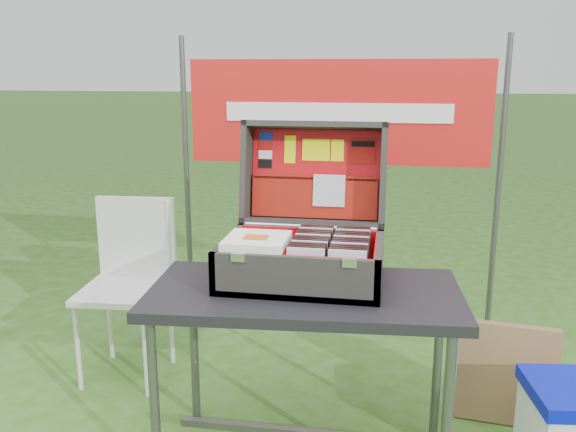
% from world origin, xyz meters
% --- Properties ---
extents(table, '(1.20, 0.66, 0.72)m').
position_xyz_m(table, '(-0.01, -0.05, 0.36)').
color(table, black).
rests_on(table, ground).
extents(table_top, '(1.20, 0.66, 0.04)m').
position_xyz_m(table_top, '(-0.01, -0.05, 0.70)').
color(table_top, black).
rests_on(table_top, ground).
extents(table_leg_fl, '(0.04, 0.04, 0.68)m').
position_xyz_m(table_leg_fl, '(-0.53, -0.28, 0.34)').
color(table_leg_fl, '#59595B').
rests_on(table_leg_fl, ground).
extents(table_leg_fr, '(0.04, 0.04, 0.68)m').
position_xyz_m(table_leg_fr, '(0.51, -0.28, 0.34)').
color(table_leg_fr, '#59595B').
rests_on(table_leg_fr, ground).
extents(table_leg_bl, '(0.04, 0.04, 0.68)m').
position_xyz_m(table_leg_bl, '(-0.53, 0.18, 0.34)').
color(table_leg_bl, '#59595B').
rests_on(table_leg_bl, ground).
extents(table_leg_br, '(0.04, 0.04, 0.68)m').
position_xyz_m(table_leg_br, '(0.51, 0.18, 0.34)').
color(table_leg_br, '#59595B').
rests_on(table_leg_br, ground).
extents(suitcase, '(0.61, 0.60, 0.58)m').
position_xyz_m(suitcase, '(-0.03, 0.10, 1.01)').
color(suitcase, '#3E3B38').
rests_on(suitcase, table).
extents(suitcase_base_bottom, '(0.61, 0.44, 0.02)m').
position_xyz_m(suitcase_base_bottom, '(-0.03, 0.04, 0.74)').
color(suitcase_base_bottom, '#3E3B38').
rests_on(suitcase_base_bottom, table_top).
extents(suitcase_base_wall_front, '(0.61, 0.02, 0.16)m').
position_xyz_m(suitcase_base_wall_front, '(-0.03, -0.17, 0.81)').
color(suitcase_base_wall_front, '#3E3B38').
rests_on(suitcase_base_wall_front, table_top).
extents(suitcase_base_wall_back, '(0.61, 0.02, 0.16)m').
position_xyz_m(suitcase_base_wall_back, '(-0.03, 0.24, 0.81)').
color(suitcase_base_wall_back, '#3E3B38').
rests_on(suitcase_base_wall_back, table_top).
extents(suitcase_base_wall_left, '(0.02, 0.44, 0.16)m').
position_xyz_m(suitcase_base_wall_left, '(-0.32, 0.04, 0.81)').
color(suitcase_base_wall_left, '#3E3B38').
rests_on(suitcase_base_wall_left, table_top).
extents(suitcase_base_wall_right, '(0.02, 0.44, 0.16)m').
position_xyz_m(suitcase_base_wall_right, '(0.26, 0.04, 0.81)').
color(suitcase_base_wall_right, '#3E3B38').
rests_on(suitcase_base_wall_right, table_top).
extents(suitcase_liner_floor, '(0.56, 0.39, 0.01)m').
position_xyz_m(suitcase_liner_floor, '(-0.03, 0.04, 0.75)').
color(suitcase_liner_floor, red).
rests_on(suitcase_liner_floor, suitcase_base_bottom).
extents(suitcase_latch_left, '(0.05, 0.01, 0.03)m').
position_xyz_m(suitcase_latch_left, '(-0.23, -0.18, 0.88)').
color(suitcase_latch_left, silver).
rests_on(suitcase_latch_left, suitcase_base_wall_front).
extents(suitcase_latch_right, '(0.05, 0.01, 0.03)m').
position_xyz_m(suitcase_latch_right, '(0.17, -0.18, 0.88)').
color(suitcase_latch_right, silver).
rests_on(suitcase_latch_right, suitcase_base_wall_front).
extents(suitcase_hinge, '(0.55, 0.02, 0.02)m').
position_xyz_m(suitcase_hinge, '(-0.03, 0.26, 0.89)').
color(suitcase_hinge, silver).
rests_on(suitcase_hinge, suitcase_base_wall_back).
extents(suitcase_lid_back, '(0.61, 0.10, 0.43)m').
position_xyz_m(suitcase_lid_back, '(-0.03, 0.44, 1.08)').
color(suitcase_lid_back, '#3E3B38').
rests_on(suitcase_lid_back, suitcase_base_wall_back).
extents(suitcase_lid_rim_far, '(0.61, 0.17, 0.05)m').
position_xyz_m(suitcase_lid_rim_far, '(-0.03, 0.41, 1.29)').
color(suitcase_lid_rim_far, '#3E3B38').
rests_on(suitcase_lid_rim_far, suitcase_lid_back).
extents(suitcase_lid_rim_near, '(0.61, 0.17, 0.05)m').
position_xyz_m(suitcase_lid_rim_near, '(-0.03, 0.34, 0.89)').
color(suitcase_lid_rim_near, '#3E3B38').
rests_on(suitcase_lid_rim_near, suitcase_lid_back).
extents(suitcase_lid_rim_left, '(0.02, 0.23, 0.46)m').
position_xyz_m(suitcase_lid_rim_left, '(-0.32, 0.37, 1.09)').
color(suitcase_lid_rim_left, '#3E3B38').
rests_on(suitcase_lid_rim_left, suitcase_lid_back).
extents(suitcase_lid_rim_right, '(0.02, 0.23, 0.46)m').
position_xyz_m(suitcase_lid_rim_right, '(0.26, 0.37, 1.09)').
color(suitcase_lid_rim_right, '#3E3B38').
rests_on(suitcase_lid_rim_right, suitcase_lid_back).
extents(suitcase_lid_liner, '(0.56, 0.07, 0.38)m').
position_xyz_m(suitcase_lid_liner, '(-0.03, 0.43, 1.08)').
color(suitcase_lid_liner, red).
rests_on(suitcase_lid_liner, suitcase_lid_back).
extents(suitcase_liner_wall_front, '(0.56, 0.01, 0.14)m').
position_xyz_m(suitcase_liner_wall_front, '(-0.03, -0.15, 0.82)').
color(suitcase_liner_wall_front, red).
rests_on(suitcase_liner_wall_front, suitcase_base_bottom).
extents(suitcase_liner_wall_back, '(0.56, 0.01, 0.14)m').
position_xyz_m(suitcase_liner_wall_back, '(-0.03, 0.23, 0.82)').
color(suitcase_liner_wall_back, red).
rests_on(suitcase_liner_wall_back, suitcase_base_bottom).
extents(suitcase_liner_wall_left, '(0.01, 0.39, 0.14)m').
position_xyz_m(suitcase_liner_wall_left, '(-0.31, 0.04, 0.82)').
color(suitcase_liner_wall_left, red).
rests_on(suitcase_liner_wall_left, suitcase_base_bottom).
extents(suitcase_liner_wall_right, '(0.01, 0.39, 0.14)m').
position_xyz_m(suitcase_liner_wall_right, '(0.25, 0.04, 0.82)').
color(suitcase_liner_wall_right, red).
rests_on(suitcase_liner_wall_right, suitcase_base_bottom).
extents(suitcase_lid_pocket, '(0.54, 0.06, 0.18)m').
position_xyz_m(suitcase_lid_pocket, '(-0.03, 0.39, 0.98)').
color(suitcase_lid_pocket, maroon).
rests_on(suitcase_lid_pocket, suitcase_lid_liner).
extents(suitcase_pocket_edge, '(0.53, 0.02, 0.02)m').
position_xyz_m(suitcase_pocket_edge, '(-0.03, 0.40, 1.07)').
color(suitcase_pocket_edge, maroon).
rests_on(suitcase_pocket_edge, suitcase_lid_pocket).
extents(suitcase_pocket_cd, '(0.14, 0.03, 0.14)m').
position_xyz_m(suitcase_pocket_cd, '(0.04, 0.38, 1.02)').
color(suitcase_pocket_cd, silver).
rests_on(suitcase_pocket_cd, suitcase_lid_pocket).
extents(lid_sticker_cc_a, '(0.06, 0.01, 0.04)m').
position_xyz_m(lid_sticker_cc_a, '(-0.25, 0.45, 1.24)').
color(lid_sticker_cc_a, '#1933B2').
rests_on(lid_sticker_cc_a, suitcase_lid_liner).
extents(lid_sticker_cc_b, '(0.06, 0.01, 0.04)m').
position_xyz_m(lid_sticker_cc_b, '(-0.25, 0.44, 1.20)').
color(lid_sticker_cc_b, '#AC100B').
rests_on(lid_sticker_cc_b, suitcase_lid_liner).
extents(lid_sticker_cc_c, '(0.06, 0.01, 0.04)m').
position_xyz_m(lid_sticker_cc_c, '(-0.25, 0.44, 1.16)').
color(lid_sticker_cc_c, white).
rests_on(lid_sticker_cc_c, suitcase_lid_liner).
extents(lid_sticker_cc_d, '(0.06, 0.01, 0.04)m').
position_xyz_m(lid_sticker_cc_d, '(-0.25, 0.43, 1.12)').
color(lid_sticker_cc_d, black).
rests_on(lid_sticker_cc_d, suitcase_lid_liner).
extents(lid_card_neon_tall, '(0.05, 0.02, 0.12)m').
position_xyz_m(lid_card_neon_tall, '(-0.14, 0.44, 1.18)').
color(lid_card_neon_tall, '#F0F307').
rests_on(lid_card_neon_tall, suitcase_lid_liner).
extents(lid_card_neon_main, '(0.12, 0.02, 0.09)m').
position_xyz_m(lid_card_neon_main, '(-0.03, 0.44, 1.18)').
color(lid_card_neon_main, '#F0F307').
rests_on(lid_card_neon_main, suitcase_lid_liner).
extents(lid_card_neon_small, '(0.05, 0.02, 0.09)m').
position_xyz_m(lid_card_neon_small, '(0.06, 0.44, 1.18)').
color(lid_card_neon_small, '#F0F307').
rests_on(lid_card_neon_small, suitcase_lid_liner).
extents(lid_sticker_band, '(0.11, 0.02, 0.11)m').
position_xyz_m(lid_sticker_band, '(0.17, 0.44, 1.18)').
color(lid_sticker_band, '#AC100B').
rests_on(lid_sticker_band, suitcase_lid_liner).
extents(lid_sticker_band_bar, '(0.10, 0.01, 0.02)m').
position_xyz_m(lid_sticker_band_bar, '(0.17, 0.44, 1.21)').
color(lid_sticker_band_bar, black).
rests_on(lid_sticker_band_bar, suitcase_lid_liner).
extents(cd_left_0, '(0.14, 0.01, 0.15)m').
position_xyz_m(cd_left_0, '(0.01, -0.13, 0.83)').
color(cd_left_0, silver).
rests_on(cd_left_0, suitcase_liner_floor).
extents(cd_left_1, '(0.14, 0.01, 0.15)m').
position_xyz_m(cd_left_1, '(0.01, -0.11, 0.83)').
color(cd_left_1, black).
rests_on(cd_left_1, suitcase_liner_floor).
extents(cd_left_2, '(0.14, 0.01, 0.15)m').
position_xyz_m(cd_left_2, '(0.01, -0.08, 0.83)').
color(cd_left_2, black).
rests_on(cd_left_2, suitcase_liner_floor).
extents(cd_left_3, '(0.14, 0.01, 0.15)m').
position_xyz_m(cd_left_3, '(0.01, -0.06, 0.83)').
color(cd_left_3, black).
rests_on(cd_left_3, suitcase_liner_floor).
extents(cd_left_4, '(0.14, 0.01, 0.15)m').
position_xyz_m(cd_left_4, '(0.01, -0.03, 0.83)').
color(cd_left_4, silver).
rests_on(cd_left_4, suitcase_liner_floor).
extents(cd_left_5, '(0.14, 0.01, 0.15)m').
position_xyz_m(cd_left_5, '(0.01, -0.01, 0.83)').
color(cd_left_5, black).
rests_on(cd_left_5, suitcase_liner_floor).
extents(cd_left_6, '(0.14, 0.01, 0.15)m').
position_xyz_m(cd_left_6, '(0.01, 0.01, 0.83)').
color(cd_left_6, black).
rests_on(cd_left_6, suitcase_liner_floor).
extents(cd_left_7, '(0.14, 0.01, 0.15)m').
position_xyz_m(cd_left_7, '(0.01, 0.04, 0.83)').
color(cd_left_7, black).
rests_on(cd_left_7, suitcase_liner_floor).
extents(cd_left_8, '(0.14, 0.01, 0.15)m').
position_xyz_m(cd_left_8, '(0.01, 0.06, 0.83)').
color(cd_left_8, silver).
rests_on(cd_left_8, suitcase_liner_floor).
extents(cd_left_9, '(0.14, 0.01, 0.15)m').
position_xyz_m(cd_left_9, '(0.01, 0.09, 0.83)').
color(cd_left_9, black).
rests_on(cd_left_9, suitcase_liner_floor).
extents(cd_left_10, '(0.14, 0.01, 0.15)m').
position_xyz_m(cd_left_10, '(0.01, 0.11, 0.83)').
color(cd_left_10, black).
rests_on(cd_left_10, suitcase_liner_floor).
extents(cd_left_11, '(0.14, 0.01, 0.15)m').
position_xyz_m(cd_left_11, '(0.01, 0.13, 0.83)').
color(cd_left_11, black).
rests_on(cd_left_11, suitcase_liner_floor).
extents(cd_left_12, '(0.14, 0.01, 0.15)m').
position_xyz_m(cd_left_12, '(0.01, 0.16, 0.83)').
color(cd_left_12, silver).
rests_on(cd_left_12, suitcase_liner_floor).
extents(cd_left_13, '(0.14, 0.01, 0.15)m').
position_xyz_m(cd_left_13, '(0.01, 0.18, 0.83)').
color(cd_left_13, black).
rests_on(cd_left_13, suitcase_liner_floor).
extents(cd_left_14, '(0.14, 0.01, 0.15)m').
position_xyz_m(cd_left_14, '(0.01, 0.21, 0.83)').
color(cd_left_14, black).
rests_on(cd_left_14, suitcase_liner_floor).
extents(cd_right_0, '(0.14, 0.01, 0.15)m').
position_xyz_m(cd_right_0, '(0.16, -0.13, 0.83)').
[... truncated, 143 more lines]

